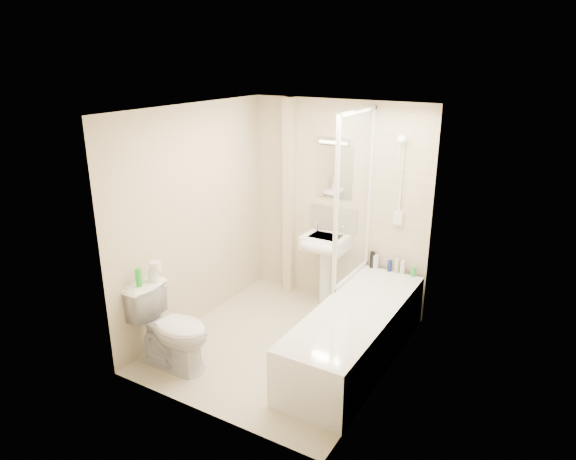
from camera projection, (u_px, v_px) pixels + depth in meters
The scene contains 25 objects.
floor at pixel (283, 344), 5.34m from camera, with size 2.50×2.50×0.00m, color beige.
wall_back at pixel (338, 205), 5.97m from camera, with size 2.20×0.02×2.40m, color beige.
wall_left at pixel (194, 218), 5.48m from camera, with size 0.02×2.50×2.40m, color beige.
wall_right at pixel (391, 258), 4.42m from camera, with size 0.02×2.50×2.40m, color beige.
ceiling at pixel (282, 109), 4.56m from camera, with size 2.20×2.50×0.02m, color white.
tile_back at pixel (401, 195), 5.53m from camera, with size 0.70×0.01×1.75m, color beige.
tile_right at pixel (397, 229), 4.46m from camera, with size 0.01×2.10×1.75m, color beige.
pipe_boxing at pixel (289, 199), 6.22m from camera, with size 0.12×0.12×2.40m, color beige.
splashback at pixel (333, 218), 6.04m from camera, with size 0.60×0.01×0.30m, color beige.
mirror at pixel (334, 172), 5.86m from camera, with size 0.46×0.01×0.60m, color white.
strip_light at pixel (335, 140), 5.72m from camera, with size 0.42×0.07×0.07m, color silver.
bathtub at pixel (355, 333), 4.99m from camera, with size 0.70×2.10×0.55m.
shower_screen at pixel (355, 198), 5.33m from camera, with size 0.04×0.92×1.80m.
shower_fixture at pixel (400, 185), 5.45m from camera, with size 0.10×0.16×0.99m.
pedestal_sink at pixel (324, 251), 5.96m from camera, with size 0.51×0.47×0.99m.
bottle_black_a at pixel (372, 260), 5.84m from camera, with size 0.06×0.06×0.19m, color black.
bottle_white_a at pixel (376, 262), 5.82m from camera, with size 0.06×0.06×0.16m, color silver.
bottle_blue at pixel (390, 266), 5.75m from camera, with size 0.05×0.05×0.13m, color navy.
bottle_cream at pixel (397, 266), 5.70m from camera, with size 0.06×0.06×0.17m, color beige.
bottle_white_b at pixel (403, 267), 5.67m from camera, with size 0.05×0.05×0.16m, color white.
bottle_green at pixel (413, 272), 5.62m from camera, with size 0.05×0.05×0.10m, color green.
toilet at pixel (172, 328), 4.87m from camera, with size 0.79×0.46×0.80m, color white.
toilet_roll_lower at pixel (153, 276), 4.90m from camera, with size 0.10×0.10×0.10m, color white.
toilet_roll_upper at pixel (155, 267), 4.86m from camera, with size 0.11×0.11×0.09m, color white.
green_bottle at pixel (139, 278), 4.77m from camera, with size 0.06×0.06×0.18m, color green.
Camera 1 is at (2.41, -3.99, 2.87)m, focal length 32.00 mm.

